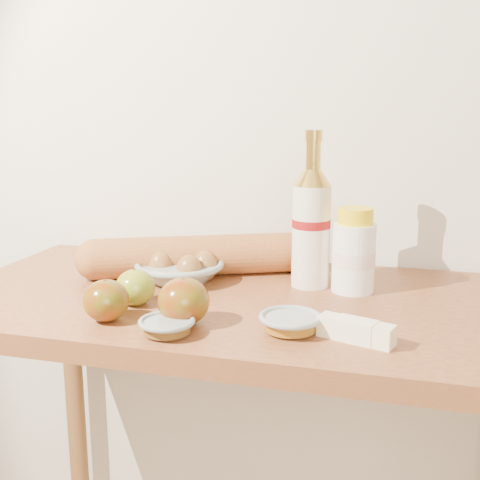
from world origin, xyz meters
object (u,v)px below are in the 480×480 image
table (244,354)px  baguette (199,256)px  cream_bottle (354,253)px  egg_bowl (181,268)px  bourbon_bottle (311,224)px

table → baguette: size_ratio=2.28×
cream_bottle → egg_bowl: (-0.36, -0.02, -0.05)m
cream_bottle → baguette: bearing=-165.0°
table → baguette: 0.25m
bourbon_bottle → table: bearing=-114.1°
table → cream_bottle: 0.30m
cream_bottle → bourbon_bottle: bearing=-169.6°
table → bourbon_bottle: size_ratio=3.73×
table → egg_bowl: egg_bowl is taller
cream_bottle → baguette: size_ratio=0.33×
table → baguette: bearing=138.8°
table → bourbon_bottle: 0.30m
table → bourbon_bottle: bearing=42.0°
bourbon_bottle → egg_bowl: bearing=-147.9°
table → egg_bowl: size_ratio=5.25×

